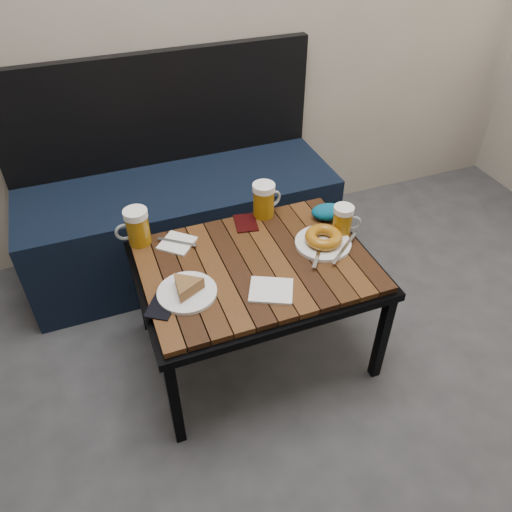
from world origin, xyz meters
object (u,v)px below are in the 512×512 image
object	(u,v)px
plate_pie	(187,289)
passport_burgundy	(246,223)
cafe_table	(256,271)
beer_mug_left	(137,227)
knit_pouch	(328,212)
plate_bagel	(323,240)
beer_mug_right	(343,220)
bench	(180,214)
beer_mug_centre	(264,200)
passport_navy	(162,306)

from	to	relation	value
plate_pie	passport_burgundy	xyz separation A→B (m)	(0.31, 0.30, -0.02)
cafe_table	passport_burgundy	xyz separation A→B (m)	(0.05, 0.23, 0.05)
cafe_table	beer_mug_left	xyz separation A→B (m)	(-0.36, 0.26, 0.11)
knit_pouch	plate_bagel	bearing A→B (deg)	-123.00
beer_mug_right	bench	bearing A→B (deg)	148.70
cafe_table	plate_pie	xyz separation A→B (m)	(-0.27, -0.07, 0.07)
bench	passport_burgundy	xyz separation A→B (m)	(0.17, -0.44, 0.20)
bench	beer_mug_right	distance (m)	0.84
bench	plate_bagel	distance (m)	0.80
bench	knit_pouch	distance (m)	0.75
beer_mug_centre	passport_burgundy	bearing A→B (deg)	-176.58
cafe_table	beer_mug_centre	distance (m)	0.31
plate_pie	passport_navy	xyz separation A→B (m)	(-0.09, -0.03, -0.02)
bench	plate_bagel	xyz separation A→B (m)	(0.39, -0.67, 0.22)
cafe_table	passport_burgundy	world-z (taller)	passport_burgundy
beer_mug_right	plate_pie	size ratio (longest dim) A/B	0.61
beer_mug_centre	plate_pie	xyz separation A→B (m)	(-0.40, -0.33, -0.05)
knit_pouch	beer_mug_right	bearing A→B (deg)	-88.77
beer_mug_centre	passport_navy	world-z (taller)	beer_mug_centre
plate_pie	knit_pouch	xyz separation A→B (m)	(0.63, 0.22, 0.01)
beer_mug_centre	plate_bagel	distance (m)	0.29
plate_bagel	passport_navy	world-z (taller)	plate_bagel
beer_mug_right	plate_bagel	distance (m)	0.11
cafe_table	beer_mug_centre	world-z (taller)	beer_mug_centre
beer_mug_centre	beer_mug_right	distance (m)	0.32
beer_mug_centre	passport_navy	distance (m)	0.61
beer_mug_left	passport_navy	world-z (taller)	beer_mug_left
plate_bagel	passport_burgundy	world-z (taller)	plate_bagel
cafe_table	knit_pouch	world-z (taller)	knit_pouch
beer_mug_left	passport_burgundy	distance (m)	0.41
plate_bagel	knit_pouch	world-z (taller)	knit_pouch
bench	beer_mug_centre	world-z (taller)	bench
beer_mug_left	passport_navy	bearing A→B (deg)	93.19
bench	beer_mug_left	world-z (taller)	bench
beer_mug_centre	knit_pouch	xyz separation A→B (m)	(0.23, -0.11, -0.04)
cafe_table	plate_bagel	world-z (taller)	plate_bagel
passport_burgundy	beer_mug_right	bearing A→B (deg)	-20.23
beer_mug_right	passport_navy	distance (m)	0.74
cafe_table	passport_burgundy	distance (m)	0.24
beer_mug_centre	knit_pouch	size ratio (longest dim) A/B	1.04
plate_pie	passport_burgundy	world-z (taller)	plate_pie
bench	passport_burgundy	bearing A→B (deg)	-68.77
bench	beer_mug_right	xyz separation A→B (m)	(0.49, -0.63, 0.26)
beer_mug_left	plate_pie	distance (m)	0.35
cafe_table	plate_bagel	xyz separation A→B (m)	(0.27, 0.00, 0.07)
beer_mug_right	beer_mug_centre	bearing A→B (deg)	157.07
beer_mug_right	beer_mug_left	bearing A→B (deg)	-175.93
plate_pie	plate_bagel	size ratio (longest dim) A/B	0.79
beer_mug_right	passport_navy	xyz separation A→B (m)	(-0.72, -0.14, -0.06)
cafe_table	beer_mug_left	distance (m)	0.46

